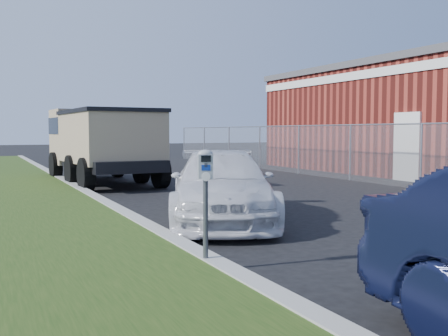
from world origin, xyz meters
name	(u,v)px	position (x,y,z in m)	size (l,w,h in m)	color
ground	(332,233)	(0.00, 0.00, 0.00)	(120.00, 120.00, 0.00)	black
chainlink_fence	(350,141)	(6.00, 7.00, 1.26)	(0.06, 30.06, 30.00)	slate
parking_meter	(205,181)	(-2.68, -1.20, 1.03)	(0.20, 0.16, 1.26)	#3F4247
white_wagon	(221,186)	(-1.07, 1.84, 0.62)	(1.73, 4.26, 1.24)	silver
dump_truck	(100,141)	(-1.50, 9.71, 1.30)	(2.64, 6.02, 2.31)	black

